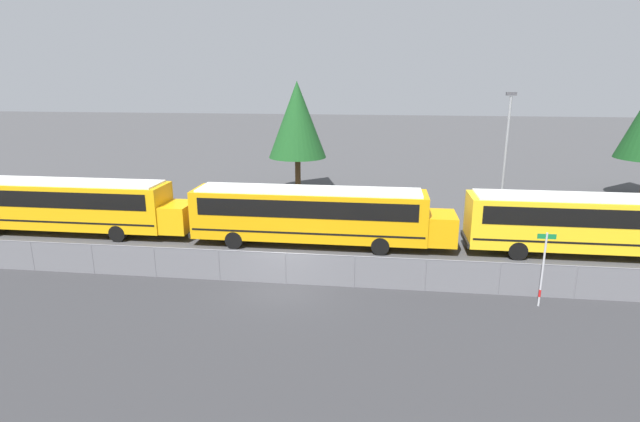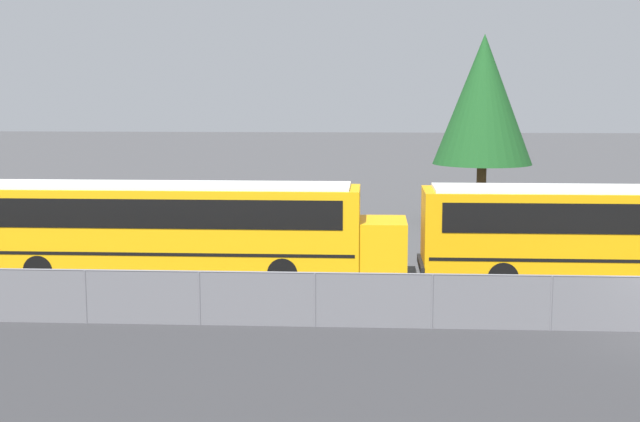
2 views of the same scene
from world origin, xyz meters
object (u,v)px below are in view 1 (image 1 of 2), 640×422
object	(u,v)px
school_bus_2	(314,212)
school_bus_3	(601,221)
school_bus_1	(67,203)
light_pole	(506,152)
street_sign	(543,268)
tree_0	(297,120)

from	to	relation	value
school_bus_2	school_bus_3	size ratio (longest dim) A/B	1.00
school_bus_1	light_pole	world-z (taller)	light_pole
street_sign	tree_0	xyz separation A→B (m)	(-13.05, 19.22, 3.98)
school_bus_1	tree_0	distance (m)	17.41
street_sign	tree_0	distance (m)	23.57
street_sign	school_bus_3	bearing A→B (deg)	54.21
light_pole	street_sign	bearing A→B (deg)	-95.04
school_bus_2	light_pole	world-z (taller)	light_pole
school_bus_1	school_bus_2	bearing A→B (deg)	-1.08
school_bus_1	light_pole	xyz separation A→B (m)	(25.44, 6.00, 2.52)
school_bus_2	school_bus_3	xyz separation A→B (m)	(14.52, 0.17, 0.00)
school_bus_2	school_bus_3	bearing A→B (deg)	0.68
street_sign	light_pole	size ratio (longest dim) A/B	0.39
school_bus_2	tree_0	bearing A→B (deg)	103.62
street_sign	light_pole	distance (m)	12.86
school_bus_1	school_bus_2	size ratio (longest dim) A/B	1.00
street_sign	tree_0	bearing A→B (deg)	124.17
school_bus_2	tree_0	xyz separation A→B (m)	(-3.14, 12.98, 3.76)
school_bus_2	street_sign	size ratio (longest dim) A/B	4.58
school_bus_2	school_bus_3	distance (m)	14.52
tree_0	school_bus_2	bearing A→B (deg)	-76.38
school_bus_1	school_bus_3	world-z (taller)	same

